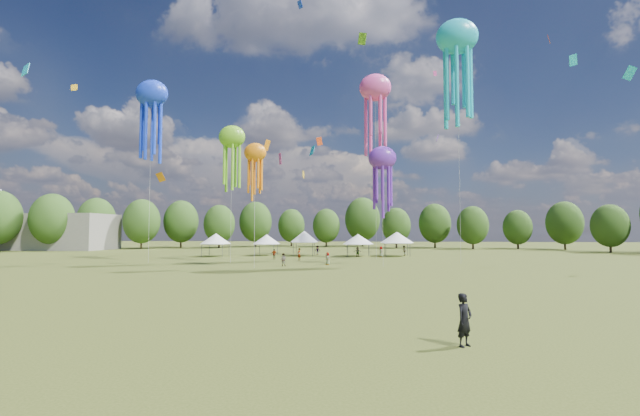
# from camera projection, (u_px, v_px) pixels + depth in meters

# --- Properties ---
(ground) EXTENTS (300.00, 300.00, 0.00)m
(ground) POSITION_uv_depth(u_px,v_px,m) (243.00, 335.00, 17.21)
(ground) COLOR #384416
(ground) RESTS_ON ground
(observer_main) EXTENTS (0.84, 0.82, 1.94)m
(observer_main) POSITION_uv_depth(u_px,v_px,m) (465.00, 320.00, 15.58)
(observer_main) COLOR black
(observer_main) RESTS_ON ground
(spectator_near) EXTENTS (0.76, 0.59, 1.55)m
(spectator_near) POSITION_uv_depth(u_px,v_px,m) (283.00, 260.00, 50.80)
(spectator_near) COLOR gray
(spectator_near) RESTS_ON ground
(spectators_far) EXTENTS (21.04, 22.89, 1.76)m
(spectators_far) POSITION_uv_depth(u_px,v_px,m) (347.00, 252.00, 67.63)
(spectators_far) COLOR gray
(spectators_far) RESTS_ON ground
(festival_tents) EXTENTS (35.33, 8.96, 4.27)m
(festival_tents) POSITION_uv_depth(u_px,v_px,m) (315.00, 238.00, 71.34)
(festival_tents) COLOR #47474C
(festival_tents) RESTS_ON ground
(show_kites) EXTENTS (45.74, 20.20, 32.34)m
(show_kites) POSITION_uv_depth(u_px,v_px,m) (347.00, 100.00, 57.88)
(show_kites) COLOR #75D022
(show_kites) RESTS_ON ground
(small_kites) EXTENTS (79.53, 56.22, 46.53)m
(small_kites) POSITION_uv_depth(u_px,v_px,m) (321.00, 49.00, 60.12)
(small_kites) COLOR #75D022
(small_kites) RESTS_ON ground
(treeline) EXTENTS (201.57, 95.24, 13.43)m
(treeline) POSITION_uv_depth(u_px,v_px,m) (316.00, 219.00, 80.06)
(treeline) COLOR #38281C
(treeline) RESTS_ON ground
(hangar) EXTENTS (40.00, 12.00, 8.00)m
(hangar) POSITION_uv_depth(u_px,v_px,m) (24.00, 232.00, 96.13)
(hangar) COLOR gray
(hangar) RESTS_ON ground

